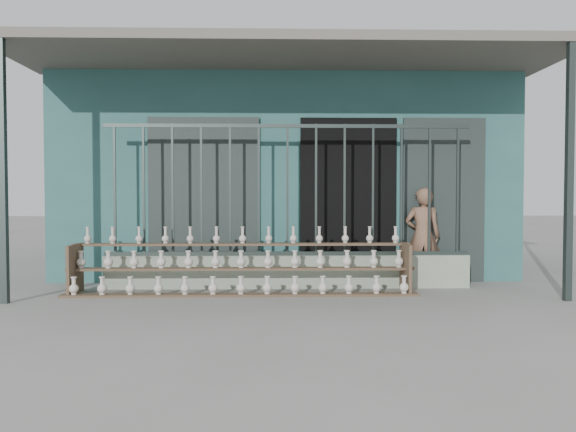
{
  "coord_description": "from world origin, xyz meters",
  "views": [
    {
      "loc": [
        -0.18,
        -6.38,
        1.26
      ],
      "look_at": [
        0.0,
        1.0,
        1.0
      ],
      "focal_mm": 35.0,
      "sensor_mm": 36.0,
      "label": 1
    }
  ],
  "objects": [
    {
      "name": "security_fence",
      "position": [
        -0.0,
        1.3,
        1.35
      ],
      "size": [
        5.0,
        0.04,
        1.8
      ],
      "color": "#283330",
      "rests_on": "parapet_wall"
    },
    {
      "name": "workshop_building",
      "position": [
        0.0,
        4.23,
        1.62
      ],
      "size": [
        7.4,
        6.6,
        3.21
      ],
      "color": "#285553",
      "rests_on": "ground"
    },
    {
      "name": "ground",
      "position": [
        0.0,
        0.0,
        0.0
      ],
      "size": [
        60.0,
        60.0,
        0.0
      ],
      "primitive_type": "plane",
      "color": "slate"
    },
    {
      "name": "shelf_rack",
      "position": [
        -0.61,
        0.88,
        0.36
      ],
      "size": [
        4.5,
        0.68,
        0.85
      ],
      "color": "brown",
      "rests_on": "ground"
    },
    {
      "name": "parapet_wall",
      "position": [
        0.0,
        1.3,
        0.23
      ],
      "size": [
        5.0,
        0.2,
        0.45
      ],
      "primitive_type": "cube",
      "color": "gray",
      "rests_on": "ground"
    },
    {
      "name": "elderly_woman",
      "position": [
        1.96,
        1.61,
        0.69
      ],
      "size": [
        0.55,
        0.4,
        1.38
      ],
      "primitive_type": "imported",
      "rotation": [
        0.0,
        0.0,
        2.99
      ],
      "color": "brown",
      "rests_on": "ground"
    }
  ]
}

